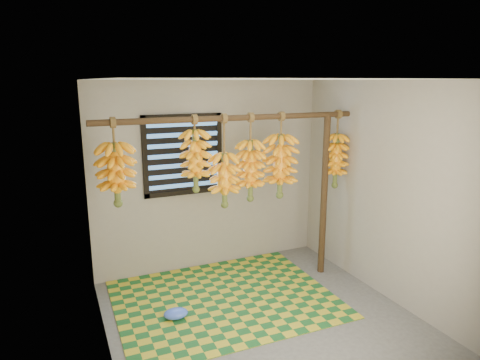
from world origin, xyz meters
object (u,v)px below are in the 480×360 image
woven_mat (225,299)px  banana_bunch_b (195,161)px  banana_bunch_f (336,160)px  banana_bunch_a (116,174)px  banana_bunch_e (280,166)px  support_post (324,196)px  plastic_bag (176,314)px  banana_bunch_c (224,180)px  banana_bunch_d (250,170)px

woven_mat → banana_bunch_b: size_ratio=2.91×
banana_bunch_f → banana_bunch_b: bearing=-180.0°
banana_bunch_a → banana_bunch_e: size_ratio=0.88×
support_post → plastic_bag: size_ratio=7.92×
woven_mat → banana_bunch_c: size_ratio=2.32×
support_post → banana_bunch_f: 0.46m
woven_mat → plastic_bag: 0.64m
woven_mat → banana_bunch_b: banana_bunch_b is taller
banana_bunch_a → woven_mat: bearing=-8.9°
support_post → woven_mat: support_post is taller
banana_bunch_c → banana_bunch_e: size_ratio=1.04×
support_post → banana_bunch_b: 1.74m
plastic_bag → banana_bunch_b: banana_bunch_b is taller
support_post → banana_bunch_f: size_ratio=2.12×
plastic_bag → banana_bunch_d: (1.00, 0.35, 1.35)m
banana_bunch_f → plastic_bag: bearing=-170.8°
woven_mat → banana_bunch_c: bearing=65.1°
plastic_bag → banana_bunch_a: 1.54m
banana_bunch_c → banana_bunch_d: bearing=0.0°
banana_bunch_a → banana_bunch_f: 2.61m
banana_bunch_a → banana_bunch_d: (1.45, 0.00, -0.08)m
banana_bunch_b → banana_bunch_c: (0.33, 0.00, -0.24)m
woven_mat → banana_bunch_d: 1.47m
support_post → banana_bunch_c: (-1.32, 0.00, 0.33)m
banana_bunch_e → banana_bunch_f: bearing=0.0°
woven_mat → banana_bunch_b: (-0.25, 0.17, 1.56)m
woven_mat → plastic_bag: (-0.61, -0.18, 0.06)m
banana_bunch_c → banana_bunch_f: bearing=0.0°
banana_bunch_b → banana_bunch_f: bearing=0.0°
banana_bunch_f → banana_bunch_e: bearing=180.0°
support_post → banana_bunch_c: size_ratio=1.96×
banana_bunch_c → banana_bunch_d: 0.32m
banana_bunch_b → banana_bunch_c: bearing=0.0°
banana_bunch_a → banana_bunch_b: bearing=-0.0°
support_post → banana_bunch_e: bearing=180.0°
banana_bunch_c → banana_bunch_f: same height
banana_bunch_e → banana_bunch_f: size_ratio=1.04×
banana_bunch_d → banana_bunch_e: size_ratio=1.00×
banana_bunch_c → banana_bunch_d: (0.31, 0.00, 0.08)m
banana_bunch_c → banana_bunch_e: bearing=0.0°
woven_mat → banana_bunch_f: 2.12m
banana_bunch_e → banana_bunch_c: bearing=180.0°
plastic_bag → banana_bunch_b: (0.36, 0.35, 1.51)m
support_post → banana_bunch_d: size_ratio=2.03×
plastic_bag → banana_bunch_f: banana_bunch_f is taller
banana_bunch_c → woven_mat: bearing=-114.9°
banana_bunch_d → banana_bunch_f: bearing=-0.0°
banana_bunch_f → banana_bunch_a: bearing=180.0°
woven_mat → banana_bunch_a: 1.84m
support_post → banana_bunch_a: size_ratio=2.30×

